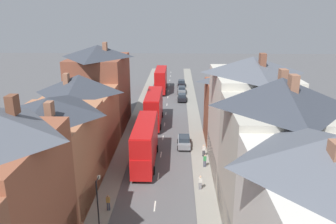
# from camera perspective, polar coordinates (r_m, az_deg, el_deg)

# --- Properties ---
(pavement_left) EXTENTS (2.20, 104.00, 0.14)m
(pavement_left) POSITION_cam_1_polar(r_m,az_deg,el_deg) (57.31, -5.62, -1.38)
(pavement_left) COLOR gray
(pavement_left) RESTS_ON ground
(pavement_right) EXTENTS (2.20, 104.00, 0.14)m
(pavement_right) POSITION_cam_1_polar(r_m,az_deg,el_deg) (56.93, 4.62, -1.48)
(pavement_right) COLOR gray
(pavement_right) RESTS_ON ground
(centre_line_dashes) EXTENTS (0.14, 97.80, 0.01)m
(centre_line_dashes) POSITION_cam_1_polar(r_m,az_deg,el_deg) (55.03, -0.60, -2.17)
(centre_line_dashes) COLOR silver
(centre_line_dashes) RESTS_ON ground
(terrace_row_left) EXTENTS (8.00, 52.47, 13.78)m
(terrace_row_left) POSITION_cam_1_polar(r_m,az_deg,el_deg) (34.82, -19.19, -4.59)
(terrace_row_left) COLOR brown
(terrace_row_left) RESTS_ON ground
(terrace_row_right) EXTENTS (8.00, 45.53, 14.22)m
(terrace_row_right) POSITION_cam_1_polar(r_m,az_deg,el_deg) (29.57, 17.53, -7.75)
(terrace_row_right) COLOR #A36042
(terrace_row_right) RESTS_ON ground
(double_decker_bus_lead) EXTENTS (2.74, 10.80, 5.30)m
(double_decker_bus_lead) POSITION_cam_1_polar(r_m,az_deg,el_deg) (54.62, -2.49, 0.77)
(double_decker_bus_lead) COLOR red
(double_decker_bus_lead) RESTS_ON ground
(double_decker_bus_mid_street) EXTENTS (2.74, 10.80, 5.30)m
(double_decker_bus_mid_street) POSITION_cam_1_polar(r_m,az_deg,el_deg) (77.13, -1.25, 5.70)
(double_decker_bus_mid_street) COLOR red
(double_decker_bus_mid_street) RESTS_ON ground
(double_decker_bus_far_approaching) EXTENTS (2.74, 10.80, 5.30)m
(double_decker_bus_far_approaching) POSITION_cam_1_polar(r_m,az_deg,el_deg) (40.56, -4.00, -5.27)
(double_decker_bus_far_approaching) COLOR red
(double_decker_bus_far_approaching) RESTS_ON ground
(car_near_silver) EXTENTS (1.90, 4.00, 1.60)m
(car_near_silver) POSITION_cam_1_polar(r_m,az_deg,el_deg) (69.00, 2.47, 2.57)
(car_near_silver) COLOR black
(car_near_silver) RESTS_ON ground
(car_parked_left_a) EXTENTS (1.90, 4.02, 1.65)m
(car_parked_left_a) POSITION_cam_1_polar(r_m,az_deg,el_deg) (45.99, 2.81, -5.12)
(car_parked_left_a) COLOR gray
(car_parked_left_a) RESTS_ON ground
(car_mid_black) EXTENTS (1.90, 4.45, 1.68)m
(car_mid_black) POSITION_cam_1_polar(r_m,az_deg,el_deg) (82.28, 2.36, 5.03)
(car_mid_black) COLOR black
(car_mid_black) RESTS_ON ground
(car_parked_left_b) EXTENTS (1.90, 4.55, 1.67)m
(car_parked_left_b) POSITION_cam_1_polar(r_m,az_deg,el_deg) (75.47, 2.41, 3.89)
(car_parked_left_b) COLOR gray
(car_parked_left_b) RESTS_ON ground
(pedestrian_mid_left) EXTENTS (0.36, 0.22, 1.61)m
(pedestrian_mid_left) POSITION_cam_1_polar(r_m,az_deg,el_deg) (32.60, -10.38, -15.14)
(pedestrian_mid_left) COLOR #3D4256
(pedestrian_mid_left) RESTS_ON pavement_left
(pedestrian_mid_right) EXTENTS (0.36, 0.22, 1.61)m
(pedestrian_mid_right) POSITION_cam_1_polar(r_m,az_deg,el_deg) (35.48, 5.64, -12.02)
(pedestrian_mid_right) COLOR gray
(pedestrian_mid_right) RESTS_ON pavement_right
(pedestrian_far_left) EXTENTS (0.36, 0.22, 1.61)m
(pedestrian_far_left) POSITION_cam_1_polar(r_m,az_deg,el_deg) (40.23, 6.43, -8.33)
(pedestrian_far_left) COLOR #3D4256
(pedestrian_far_left) RESTS_ON pavement_right
(pedestrian_far_right) EXTENTS (0.36, 0.22, 1.61)m
(pedestrian_far_right) POSITION_cam_1_polar(r_m,az_deg,el_deg) (42.98, 6.25, -6.58)
(pedestrian_far_right) COLOR #23232D
(pedestrian_far_right) RESTS_ON pavement_right
(street_lamp) EXTENTS (0.20, 1.12, 5.50)m
(street_lamp) POSITION_cam_1_polar(r_m,az_deg,el_deg) (28.25, -12.06, -15.51)
(street_lamp) COLOR black
(street_lamp) RESTS_ON ground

